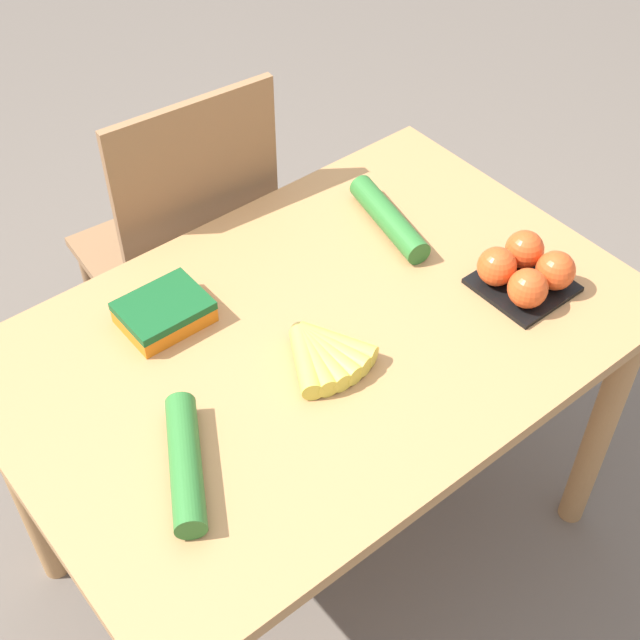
{
  "coord_description": "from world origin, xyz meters",
  "views": [
    {
      "loc": [
        -0.72,
        -0.9,
        1.95
      ],
      "look_at": [
        0.0,
        0.0,
        0.77
      ],
      "focal_mm": 50.0,
      "sensor_mm": 36.0,
      "label": 1
    }
  ],
  "objects_px": {
    "carrot_bag": "(164,310)",
    "cucumber_near": "(185,462)",
    "cucumber_far": "(389,218)",
    "tomato_pack": "(526,271)",
    "banana_bunch": "(322,353)",
    "chair": "(186,254)"
  },
  "relations": [
    {
      "from": "tomato_pack",
      "to": "cucumber_near",
      "type": "relative_size",
      "value": 0.68
    },
    {
      "from": "cucumber_near",
      "to": "cucumber_far",
      "type": "bearing_deg",
      "value": 20.83
    },
    {
      "from": "cucumber_near",
      "to": "cucumber_far",
      "type": "height_order",
      "value": "same"
    },
    {
      "from": "chair",
      "to": "cucumber_far",
      "type": "bearing_deg",
      "value": 124.65
    },
    {
      "from": "chair",
      "to": "tomato_pack",
      "type": "distance_m",
      "value": 0.86
    },
    {
      "from": "tomato_pack",
      "to": "cucumber_far",
      "type": "xyz_separation_m",
      "value": [
        -0.08,
        0.3,
        -0.02
      ]
    },
    {
      "from": "chair",
      "to": "cucumber_far",
      "type": "height_order",
      "value": "chair"
    },
    {
      "from": "chair",
      "to": "cucumber_near",
      "type": "bearing_deg",
      "value": 63.78
    },
    {
      "from": "chair",
      "to": "banana_bunch",
      "type": "bearing_deg",
      "value": 86.57
    },
    {
      "from": "banana_bunch",
      "to": "tomato_pack",
      "type": "xyz_separation_m",
      "value": [
        0.43,
        -0.1,
        0.02
      ]
    },
    {
      "from": "carrot_bag",
      "to": "cucumber_far",
      "type": "relative_size",
      "value": 0.62
    },
    {
      "from": "cucumber_far",
      "to": "cucumber_near",
      "type": "bearing_deg",
      "value": -159.17
    },
    {
      "from": "carrot_bag",
      "to": "cucumber_near",
      "type": "xyz_separation_m",
      "value": [
        -0.16,
        -0.31,
        -0.0
      ]
    },
    {
      "from": "chair",
      "to": "carrot_bag",
      "type": "bearing_deg",
      "value": 60.25
    },
    {
      "from": "cucumber_far",
      "to": "banana_bunch",
      "type": "bearing_deg",
      "value": -149.33
    },
    {
      "from": "carrot_bag",
      "to": "cucumber_near",
      "type": "relative_size",
      "value": 0.65
    },
    {
      "from": "tomato_pack",
      "to": "carrot_bag",
      "type": "relative_size",
      "value": 1.05
    },
    {
      "from": "tomato_pack",
      "to": "banana_bunch",
      "type": "bearing_deg",
      "value": 167.4
    },
    {
      "from": "chair",
      "to": "tomato_pack",
      "type": "bearing_deg",
      "value": 119.27
    },
    {
      "from": "chair",
      "to": "cucumber_near",
      "type": "height_order",
      "value": "chair"
    },
    {
      "from": "tomato_pack",
      "to": "carrot_bag",
      "type": "bearing_deg",
      "value": 148.85
    },
    {
      "from": "banana_bunch",
      "to": "cucumber_near",
      "type": "xyz_separation_m",
      "value": [
        -0.32,
        -0.05,
        0.01
      ]
    }
  ]
}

